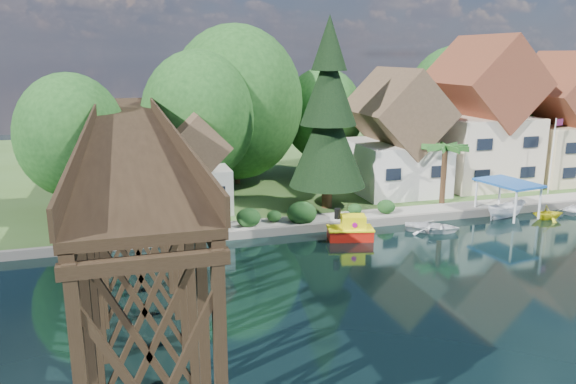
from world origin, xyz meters
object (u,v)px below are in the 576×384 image
object	(u,v)px
boat_canopy	(507,203)
house_left	(395,140)
trestle_bridge	(131,179)
palm_tree	(445,149)
flagpole	(554,148)
conifer	(328,118)
tugboat	(351,230)
house_center	(480,122)
boat_yellow	(548,212)
boat_white_a	(432,226)
shed	(196,169)
house_right	(562,126)

from	to	relation	value
boat_canopy	house_left	bearing A→B (deg)	120.76
trestle_bridge	palm_tree	xyz separation A→B (m)	(24.83, 5.56, -0.25)
trestle_bridge	flagpole	world-z (taller)	trestle_bridge
house_left	conifer	distance (m)	8.97
flagpole	tugboat	xyz separation A→B (m)	(-21.46, -5.50, -3.94)
house_center	conifer	xyz separation A→B (m)	(-16.78, -4.12, 1.34)
boat_canopy	boat_yellow	world-z (taller)	boat_canopy
boat_canopy	boat_white_a	bearing A→B (deg)	-169.40
trestle_bridge	shed	bearing A→B (deg)	61.81
conifer	boat_yellow	distance (m)	18.72
boat_yellow	tugboat	bearing A→B (deg)	104.67
house_right	shed	bearing A→B (deg)	-177.61
house_right	boat_yellow	distance (m)	15.02
tugboat	flagpole	bearing A→B (deg)	14.39
shed	house_right	bearing A→B (deg)	2.39
shed	boat_canopy	distance (m)	24.63
shed	boat_white_a	bearing A→B (deg)	-28.95
house_left	boat_white_a	xyz separation A→B (m)	(-2.04, -10.33, -4.73)
trestle_bridge	palm_tree	bearing A→B (deg)	12.62
shed	boat_yellow	bearing A→B (deg)	-18.32
tugboat	boat_yellow	distance (m)	16.72
boat_white_a	flagpole	bearing A→B (deg)	-40.01
house_right	shed	distance (m)	36.08
conifer	tugboat	xyz separation A→B (m)	(-0.70, -6.70, -7.07)
trestle_bridge	boat_yellow	distance (m)	31.60
house_left	house_right	bearing A→B (deg)	0.00
palm_tree	shed	bearing A→B (deg)	169.25
house_center	tugboat	distance (m)	21.34
shed	palm_tree	world-z (taller)	shed
house_left	palm_tree	bearing A→B (deg)	-70.85
boat_canopy	trestle_bridge	bearing A→B (deg)	-176.22
house_right	house_center	bearing A→B (deg)	176.82
conifer	boat_white_a	size ratio (longest dim) A/B	3.87
house_left	boat_canopy	xyz separation A→B (m)	(5.33, -8.95, -3.87)
house_left	shed	size ratio (longest dim) A/B	1.40
palm_tree	tugboat	size ratio (longest dim) A/B	1.52
shed	palm_tree	xyz separation A→B (m)	(19.83, -3.77, 1.27)
house_left	shed	world-z (taller)	house_left
tugboat	boat_canopy	xyz separation A→B (m)	(13.81, 1.37, 0.58)
house_left	boat_white_a	distance (m)	11.55
trestle_bridge	boat_canopy	bearing A→B (deg)	3.78
house_right	boat_white_a	bearing A→B (deg)	-152.72
shed	palm_tree	distance (m)	20.22
flagpole	boat_canopy	world-z (taller)	flagpole
palm_tree	boat_canopy	distance (m)	6.37
house_left	shed	distance (m)	18.11
house_right	palm_tree	xyz separation A→B (m)	(-16.17, -5.27, -0.68)
palm_tree	boat_canopy	xyz separation A→B (m)	(3.50, -3.69, -3.83)
boat_canopy	tugboat	bearing A→B (deg)	-174.33
house_left	boat_white_a	world-z (taller)	house_left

